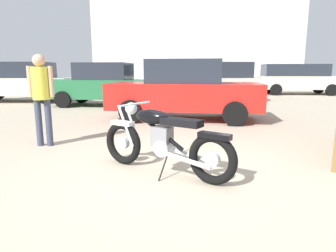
% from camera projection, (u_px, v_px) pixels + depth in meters
% --- Properties ---
extents(ground_plane, '(80.00, 80.00, 0.00)m').
position_uv_depth(ground_plane, '(179.00, 173.00, 3.92)').
color(ground_plane, tan).
extents(vintage_motorcycle, '(1.86, 1.12, 0.94)m').
position_uv_depth(vintage_motorcycle, '(162.00, 141.00, 3.86)').
color(vintage_motorcycle, black).
rests_on(vintage_motorcycle, ground_plane).
extents(bystander, '(0.46, 0.30, 1.66)m').
position_uv_depth(bystander, '(41.00, 91.00, 5.18)').
color(bystander, '#383D51').
rests_on(bystander, ground_plane).
extents(silver_sedan_mid, '(4.32, 2.18, 1.67)m').
position_uv_depth(silver_sedan_mid, '(185.00, 90.00, 8.17)').
color(silver_sedan_mid, black).
rests_on(silver_sedan_mid, ground_plane).
extents(dark_sedan_left, '(4.95, 2.65, 1.74)m').
position_uv_depth(dark_sedan_left, '(205.00, 80.00, 12.94)').
color(dark_sedan_left, black).
rests_on(dark_sedan_left, ground_plane).
extents(white_estate_far, '(4.82, 2.24, 1.74)m').
position_uv_depth(white_estate_far, '(16.00, 80.00, 12.88)').
color(white_estate_far, black).
rests_on(white_estate_far, ground_plane).
extents(pale_sedan_back, '(4.75, 2.07, 1.74)m').
position_uv_depth(pale_sedan_back, '(297.00, 78.00, 16.85)').
color(pale_sedan_back, black).
rests_on(pale_sedan_back, ground_plane).
extents(red_hatchback_near, '(4.76, 2.09, 1.74)m').
position_uv_depth(red_hatchback_near, '(208.00, 78.00, 17.24)').
color(red_hatchback_near, black).
rests_on(red_hatchback_near, ground_plane).
extents(blue_hatchback_right, '(4.29, 2.09, 1.67)m').
position_uv_depth(blue_hatchback_right, '(105.00, 84.00, 11.37)').
color(blue_hatchback_right, black).
rests_on(blue_hatchback_right, ground_plane).
extents(industrial_building, '(20.27, 10.71, 23.38)m').
position_uv_depth(industrial_building, '(196.00, 31.00, 30.95)').
color(industrial_building, '#B2B2B7').
rests_on(industrial_building, ground_plane).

